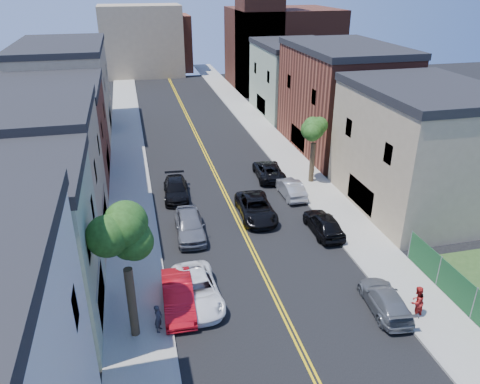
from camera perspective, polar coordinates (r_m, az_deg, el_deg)
sidewalk_left at (r=47.97m, az=-13.79°, el=4.21°), size 3.20×100.00×0.15m
sidewalk_right at (r=50.21m, az=4.55°, el=5.82°), size 3.20×100.00×0.15m
curb_left at (r=47.97m, az=-11.70°, el=4.41°), size 0.30×100.00×0.15m
curb_right at (r=49.72m, az=2.62°, el=5.68°), size 0.30×100.00×0.15m
bldg_left_tan_near at (r=33.14m, az=-24.68°, el=1.15°), size 9.00×10.00×9.00m
bldg_left_brick at (r=43.48m, az=-22.30°, el=6.33°), size 9.00×12.00×8.00m
bldg_left_tan_far at (r=56.70m, az=-20.73°, el=11.49°), size 9.00×16.00×9.50m
bldg_right_tan at (r=37.80m, az=21.20°, el=4.62°), size 9.00×12.00×9.00m
bldg_right_brick at (r=49.23m, az=12.38°, el=10.92°), size 9.00×14.00×10.00m
bldg_right_palegrn at (r=61.97m, az=6.76°, el=13.51°), size 9.00×12.00×8.50m
church at (r=76.30m, az=4.63°, el=18.08°), size 16.20×14.20×22.60m
backdrop_left at (r=87.68m, az=-12.03°, el=17.76°), size 14.00×8.00×12.00m
backdrop_center at (r=91.98m, az=-9.49°, el=17.66°), size 10.00×8.00×10.00m
tree_left_mid at (r=21.56m, az=-14.31°, el=-3.77°), size 5.20×5.20×9.29m
tree_right_far at (r=39.57m, az=9.29°, el=8.83°), size 4.40×4.40×8.03m
red_sedan at (r=26.18m, az=-7.65°, el=-12.64°), size 1.80×4.74×1.54m
white_pickup at (r=26.58m, az=-5.31°, el=-11.97°), size 2.63×5.31×1.45m
grey_car_left at (r=32.62m, az=-6.22°, el=-4.08°), size 2.18×5.02×1.69m
black_car_left at (r=38.43m, az=-7.93°, el=0.34°), size 2.29×4.97×1.41m
grey_car_right at (r=27.11m, az=17.48°, el=-12.58°), size 2.26×4.62×1.29m
black_car_right at (r=33.34m, az=10.30°, el=-3.82°), size 1.83×4.51×1.54m
silver_car_right at (r=38.46m, az=6.25°, el=0.47°), size 1.54×4.30×1.41m
dark_car_right_far at (r=41.86m, az=3.55°, el=2.69°), size 2.69×5.19×1.40m
black_suv_lane at (r=34.94m, az=1.98°, el=-1.99°), size 2.70×5.49×1.50m
pedestrian_left at (r=24.66m, az=-10.05°, el=-15.12°), size 0.58×0.68×1.57m
pedestrian_right at (r=26.84m, az=20.99°, el=-12.51°), size 1.06×0.94×1.82m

